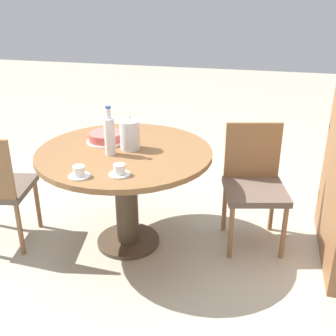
% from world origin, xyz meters
% --- Properties ---
extents(ground_plane, '(14.00, 14.00, 0.00)m').
position_xyz_m(ground_plane, '(0.00, 0.00, 0.00)').
color(ground_plane, '#B2A893').
extents(dining_table, '(1.18, 1.18, 0.73)m').
position_xyz_m(dining_table, '(0.00, 0.00, 0.57)').
color(dining_table, '#473828').
rests_on(dining_table, ground_plane).
extents(chair_b, '(0.50, 0.50, 0.86)m').
position_xyz_m(chair_b, '(-0.26, 0.86, 0.47)').
color(chair_b, olive).
rests_on(chair_b, ground_plane).
extents(coffee_pot, '(0.13, 0.13, 0.24)m').
position_xyz_m(coffee_pot, '(-0.04, 0.03, 0.84)').
color(coffee_pot, silver).
rests_on(coffee_pot, dining_table).
extents(water_bottle, '(0.07, 0.07, 0.32)m').
position_xyz_m(water_bottle, '(0.09, -0.06, 0.86)').
color(water_bottle, silver).
rests_on(water_bottle, dining_table).
extents(cake_main, '(0.26, 0.26, 0.07)m').
position_xyz_m(cake_main, '(-0.12, -0.18, 0.76)').
color(cake_main, white).
rests_on(cake_main, dining_table).
extents(cup_a, '(0.13, 0.13, 0.07)m').
position_xyz_m(cup_a, '(0.38, 0.10, 0.76)').
color(cup_a, silver).
rests_on(cup_a, dining_table).
extents(cup_b, '(0.13, 0.13, 0.07)m').
position_xyz_m(cup_b, '(0.46, -0.12, 0.76)').
color(cup_b, silver).
rests_on(cup_b, dining_table).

